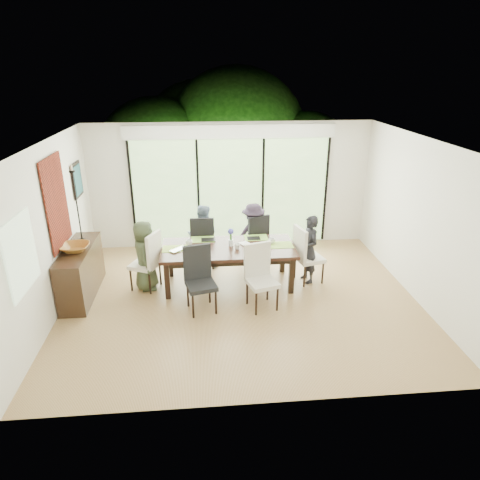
{
  "coord_description": "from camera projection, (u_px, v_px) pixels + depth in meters",
  "views": [
    {
      "loc": [
        -0.61,
        -6.46,
        3.76
      ],
      "look_at": [
        0.0,
        0.25,
        1.0
      ],
      "focal_mm": 32.0,
      "sensor_mm": 36.0,
      "label": 1
    }
  ],
  "objects": [
    {
      "name": "sideboard",
      "position": [
        81.0,
        272.0,
        7.41
      ],
      "size": [
        0.44,
        1.57,
        0.88
      ],
      "primitive_type": "cube",
      "color": "black",
      "rests_on": "floor"
    },
    {
      "name": "blinds_header",
      "position": [
        230.0,
        132.0,
        8.75
      ],
      "size": [
        4.4,
        0.06,
        0.28
      ],
      "primitive_type": "cube",
      "color": "white",
      "rests_on": "wall_back"
    },
    {
      "name": "rail_top",
      "position": [
        226.0,
        199.0,
        11.09
      ],
      "size": [
        6.0,
        0.08,
        0.06
      ],
      "primitive_type": "cube",
      "color": "brown",
      "rests_on": "deck"
    },
    {
      "name": "mullion_d",
      "position": [
        326.0,
        191.0,
        9.42
      ],
      "size": [
        0.05,
        0.04,
        2.3
      ],
      "primitive_type": "cube",
      "color": "black",
      "rests_on": "wall_back"
    },
    {
      "name": "cup_c",
      "position": [
        272.0,
        241.0,
        7.79
      ],
      "size": [
        0.12,
        0.12,
        0.1
      ],
      "primitive_type": "imported",
      "rotation": [
        0.0,
        0.0,
        3.13
      ],
      "color": "white",
      "rests_on": "table_top"
    },
    {
      "name": "placemat_paper",
      "position": [
        197.0,
        255.0,
        7.33
      ],
      "size": [
        0.44,
        0.32,
        0.01
      ],
      "primitive_type": "cube",
      "color": "white",
      "rests_on": "table_top"
    },
    {
      "name": "foliage_mid",
      "position": [
        236.0,
        140.0,
        12.13
      ],
      "size": [
        4.0,
        4.0,
        4.0
      ],
      "primitive_type": "sphere",
      "color": "#14380F",
      "rests_on": "ground"
    },
    {
      "name": "tablet_far_l",
      "position": [
        208.0,
        240.0,
        7.94
      ],
      "size": [
        0.26,
        0.18,
        0.01
      ],
      "primitive_type": "cube",
      "color": "black",
      "rests_on": "table_top"
    },
    {
      "name": "hyacinth_stems",
      "position": [
        231.0,
        237.0,
        7.63
      ],
      "size": [
        0.04,
        0.04,
        0.16
      ],
      "primitive_type": "cylinder",
      "color": "#337226",
      "rests_on": "table_top"
    },
    {
      "name": "mullion_b",
      "position": [
        198.0,
        194.0,
        9.19
      ],
      "size": [
        0.05,
        0.04,
        2.3
      ],
      "primitive_type": "cube",
      "color": "black",
      "rests_on": "wall_back"
    },
    {
      "name": "art_canvas",
      "position": [
        78.0,
        180.0,
        8.09
      ],
      "size": [
        0.01,
        0.45,
        0.55
      ],
      "primitive_type": "cube",
      "color": "#164048",
      "rests_on": "wall_left"
    },
    {
      "name": "foliage_right",
      "position": [
        304.0,
        163.0,
        11.75
      ],
      "size": [
        2.8,
        2.8,
        2.8
      ],
      "primitive_type": "sphere",
      "color": "#14380F",
      "rests_on": "ground"
    },
    {
      "name": "hyacinth_blooms",
      "position": [
        231.0,
        231.0,
        7.6
      ],
      "size": [
        0.11,
        0.11,
        0.11
      ],
      "primitive_type": "sphere",
      "color": "#484AB4",
      "rests_on": "table_top"
    },
    {
      "name": "person_left_end",
      "position": [
        145.0,
        255.0,
        7.57
      ],
      "size": [
        0.41,
        0.62,
        1.28
      ],
      "primitive_type": "imported",
      "rotation": [
        0.0,
        0.0,
        1.64
      ],
      "color": "#3C4930",
      "rests_on": "floor"
    },
    {
      "name": "table_leg_fr",
      "position": [
        291.0,
        275.0,
        7.5
      ],
      "size": [
        0.09,
        0.09,
        0.69
      ],
      "primitive_type": "cube",
      "color": "black",
      "rests_on": "floor"
    },
    {
      "name": "table_leg_fl",
      "position": [
        167.0,
        281.0,
        7.32
      ],
      "size": [
        0.09,
        0.09,
        0.69
      ],
      "primitive_type": "cube",
      "color": "black",
      "rests_on": "floor"
    },
    {
      "name": "candle",
      "position": [
        71.0,
        168.0,
        7.07
      ],
      "size": [
        0.04,
        0.04,
        0.1
      ],
      "primitive_type": "cylinder",
      "color": "silver",
      "rests_on": "sideboard"
    },
    {
      "name": "ceiling",
      "position": [
        242.0,
        141.0,
        6.41
      ],
      "size": [
        6.0,
        5.0,
        0.01
      ],
      "primitive_type": "cube",
      "color": "white",
      "rests_on": "wall_back"
    },
    {
      "name": "chair_near_left",
      "position": [
        201.0,
        281.0,
        6.88
      ],
      "size": [
        0.55,
        0.55,
        1.09
      ],
      "primitive_type": null,
      "rotation": [
        0.0,
        0.0,
        0.24
      ],
      "color": "black",
      "rests_on": "floor"
    },
    {
      "name": "cup_a",
      "position": [
        189.0,
        243.0,
        7.71
      ],
      "size": [
        0.14,
        0.14,
        0.1
      ],
      "primitive_type": "imported",
      "rotation": [
        0.0,
        0.0,
        0.11
      ],
      "color": "white",
      "rests_on": "table_top"
    },
    {
      "name": "placemat_far_l",
      "position": [
        203.0,
        239.0,
        7.98
      ],
      "size": [
        0.44,
        0.32,
        0.01
      ],
      "primitive_type": "cube",
      "color": "#7AAD3E",
      "rests_on": "table_top"
    },
    {
      "name": "bowl",
      "position": [
        75.0,
        248.0,
        7.13
      ],
      "size": [
        0.47,
        0.47,
        0.11
      ],
      "primitive_type": "imported",
      "color": "brown",
      "rests_on": "sideboard"
    },
    {
      "name": "papers",
      "position": [
        267.0,
        247.0,
        7.66
      ],
      "size": [
        0.3,
        0.22,
        0.0
      ],
      "primitive_type": "cube",
      "color": "white",
      "rests_on": "table_top"
    },
    {
      "name": "chair_far_right",
      "position": [
        253.0,
        238.0,
        8.56
      ],
      "size": [
        0.6,
        0.6,
        1.09
      ],
      "primitive_type": null,
      "rotation": [
        0.0,
        0.0,
        3.54
      ],
      "color": "black",
      "rests_on": "floor"
    },
    {
      "name": "laptop",
      "position": [
        180.0,
        250.0,
        7.48
      ],
      "size": [
        0.38,
        0.38,
        0.03
      ],
      "primitive_type": "imported",
      "rotation": [
        0.0,
        0.0,
        0.76
      ],
      "color": "silver",
      "rests_on": "table_top"
    },
    {
      "name": "art_frame",
      "position": [
        77.0,
        180.0,
        8.09
      ],
      "size": [
        0.03,
        0.55,
        0.65
      ],
      "primitive_type": "cube",
      "color": "black",
      "rests_on": "wall_left"
    },
    {
      "name": "mullion_c",
      "position": [
        263.0,
        192.0,
        9.3
      ],
      "size": [
        0.05,
        0.04,
        2.3
      ],
      "primitive_type": "cube",
      "color": "black",
      "rests_on": "wall_back"
    },
    {
      "name": "side_window",
      "position": [
        21.0,
        254.0,
        5.51
      ],
      "size": [
        0.02,
        0.9,
        1.0
      ],
      "primitive_type": "cube",
      "color": "#8CAD7F",
      "rests_on": "wall_left"
    },
    {
      "name": "chair_right_end",
      "position": [
        310.0,
        254.0,
        7.85
      ],
      "size": [
        0.56,
        0.56,
        1.09
      ],
      "primitive_type": null,
      "rotation": [
        0.0,
        0.0,
        1.83
      ],
      "color": "silver",
      "rests_on": "floor"
    },
    {
      "name": "chair_near_right",
      "position": [
        262.0,
        278.0,
        6.97
      ],
      "size": [
        0.57,
        0.57,
        1.09
      ],
      "primitive_type": null,
      "rotation": [
        0.0,
        0.0,
        0.29
      ],
      "color": "silver",
      "rests_on": "floor"
    },
    {
      "name": "person_far_right",
      "position": [
        253.0,
        234.0,
        8.5
      ],
      "size": [
        0.66,
        0.49,
        1.28
      ],
      "primitive_type": "imported",
      "rotation": [
        0.0,
        0.0,
        3.35
      ],
      "color": "#281E2D",
      "rests_on": "floor"
    },
    {
      "name": "wall_back",
      "position": [
        231.0,
        186.0,
        9.23
      ],
      "size": [
        6.0,
        0.02,
        2.7
      ],
      "primitive_type": "cube",
      "color": "silver",
      "rests_on": "floor"
    },
    {
      "name": "person_far_left",
      "position": [
        203.0,
        236.0,
        8.42
      ],
      "size": [
        0.65,
        0.46,
        1.28
      ],
      "primitive_type": "imported",
      "rotation": [
        0.0,
        0.0,
        3.0
      ],
      "color": "slate",
      "rests_on": "floor"
    },
    {
      "name": "wall_front",
      "position": [
        263.0,
        306.0,
        4.61
      ],
      "size": [
        6.0,
        0.02,
        2.7
      ],
      "primitive_type": "cube",
      "color": "silver",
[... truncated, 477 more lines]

